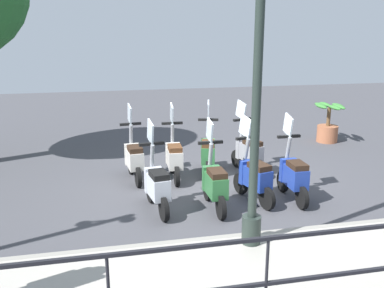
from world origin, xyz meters
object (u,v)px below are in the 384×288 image
Objects in this scene: scooter_near_2 at (214,183)px; scooter_far_1 at (208,152)px; scooter_near_1 at (254,176)px; scooter_near_3 at (157,185)px; scooter_near_0 at (293,175)px; scooter_far_0 at (248,151)px; scooter_far_2 at (174,157)px; lamp_post_near at (257,98)px; potted_palm at (328,126)px; scooter_far_3 at (134,158)px.

scooter_far_1 is at bearing -11.88° from scooter_near_2.
scooter_near_1 is at bearing -77.48° from scooter_near_2.
scooter_near_3 is 2.17m from scooter_far_1.
scooter_near_0 is 1.51m from scooter_near_2.
scooter_far_0 is (1.52, -0.43, 0.00)m from scooter_near_1.
scooter_near_3 is 1.00× the size of scooter_far_0.
scooter_near_3 is 1.00× the size of scooter_far_2.
lamp_post_near reaches higher than potted_palm.
lamp_post_near is 2.98× the size of scooter_far_1.
scooter_near_1 is at bearing -21.14° from lamp_post_near.
scooter_far_1 is (-1.89, 3.87, 0.04)m from potted_palm.
lamp_post_near is 2.98× the size of scooter_near_1.
scooter_far_3 is at bearing 59.30° from scooter_near_0.
scooter_near_1 is 0.81m from scooter_near_2.
scooter_far_0 is 1.00× the size of scooter_far_1.
scooter_far_3 is (1.57, 2.02, 0.00)m from scooter_near_1.
scooter_near_2 is at bearing 131.55° from potted_palm.
scooter_far_3 is at bearing 33.77° from scooter_near_2.
scooter_near_2 is at bearing -150.76° from scooter_far_3.
potted_palm is 5.79m from scooter_far_3.
scooter_near_2 is 1.00× the size of scooter_far_2.
scooter_far_2 is 0.82m from scooter_far_3.
scooter_near_1 reaches higher than potted_palm.
lamp_post_near is at bearing 140.43° from scooter_near_0.
scooter_near_2 is 1.88m from scooter_far_1.
scooter_far_1 is 1.00× the size of scooter_far_3.
scooter_near_0 is 2.46m from scooter_far_2.
potted_palm is 0.69× the size of scooter_far_0.
scooter_near_2 is at bearing -176.35° from scooter_far_1.
scooter_far_0 is 1.00× the size of scooter_far_2.
scooter_far_3 is at bearing 109.95° from potted_palm.
scooter_far_0 reaches higher than potted_palm.
lamp_post_near is at bearing 144.22° from scooter_near_1.
scooter_near_1 is 1.89m from scooter_far_2.
potted_palm is 0.69× the size of scooter_far_1.
scooter_far_2 is at bearing 114.21° from potted_palm.
scooter_near_0 is (1.65, -1.38, -1.71)m from lamp_post_near.
potted_palm is at bearing -63.35° from scooter_near_3.
scooter_near_1 is (1.73, -0.67, -1.71)m from lamp_post_near.
scooter_near_0 and scooter_far_1 have the same top height.
scooter_near_0 and scooter_near_2 have the same top height.
scooter_far_1 is 1.00× the size of scooter_far_2.
scooter_near_1 and scooter_far_2 have the same top height.
scooter_near_0 is 1.00× the size of scooter_far_3.
scooter_near_1 and scooter_far_1 have the same top height.
lamp_post_near reaches higher than scooter_near_3.
scooter_far_3 is at bearing 85.25° from scooter_far_2.
scooter_near_1 is 1.00× the size of scooter_far_2.
scooter_near_0 and scooter_far_3 have the same top height.
scooter_near_0 is at bearing 143.17° from potted_palm.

